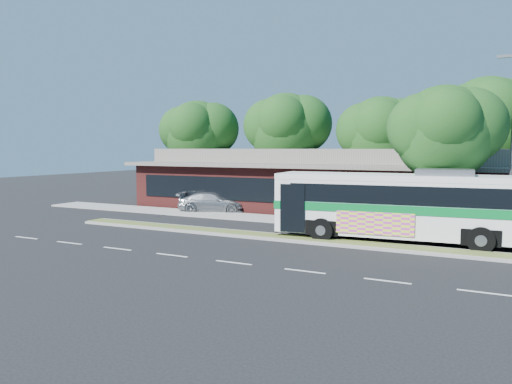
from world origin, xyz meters
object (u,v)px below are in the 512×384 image
transit_bus (410,202)px  sedan (213,202)px  lamp_post (512,140)px  sidewalk_tree (452,131)px

transit_bus → sedan: 15.41m
lamp_post → sedan: bearing=174.5°
lamp_post → sidewalk_tree: size_ratio=1.18×
transit_bus → sedan: bearing=154.7°
sidewalk_tree → transit_bus: bearing=-115.6°
sedan → lamp_post: bearing=-115.5°
lamp_post → sidewalk_tree: lamp_post is taller
lamp_post → sedan: lamp_post is taller
lamp_post → sedan: (-18.56, 1.80, -4.20)m
lamp_post → sedan: 19.12m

